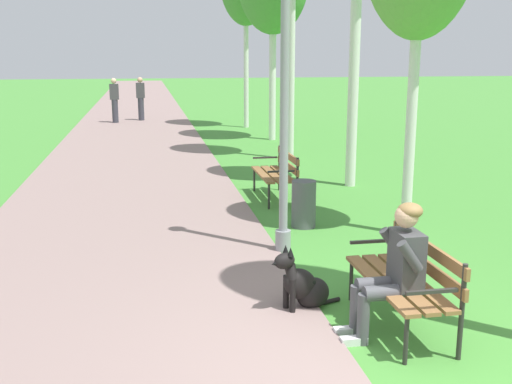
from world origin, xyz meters
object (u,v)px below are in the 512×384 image
at_px(park_bench_mid, 278,170).
at_px(lamp_post_near, 285,93).
at_px(person_seated_on_near_bench, 394,265).
at_px(pedestrian_further_distant, 141,99).
at_px(park_bench_near, 407,275).
at_px(pedestrian_distant, 115,101).
at_px(dog_black, 304,286).
at_px(litter_bin, 304,204).

distance_m(park_bench_mid, lamp_post_near, 3.37).
relative_size(person_seated_on_near_bench, pedestrian_further_distant, 0.76).
relative_size(park_bench_near, lamp_post_near, 0.38).
bearing_deg(person_seated_on_near_bench, park_bench_near, 39.93).
relative_size(park_bench_near, pedestrian_distant, 0.91).
height_order(park_bench_mid, pedestrian_distant, pedestrian_distant).
relative_size(person_seated_on_near_bench, dog_black, 1.55).
bearing_deg(person_seated_on_near_bench, pedestrian_distant, 100.06).
distance_m(lamp_post_near, pedestrian_distant, 15.85).
height_order(lamp_post_near, litter_bin, lamp_post_near).
relative_size(dog_black, lamp_post_near, 0.20).
relative_size(pedestrian_distant, pedestrian_further_distant, 1.00).
bearing_deg(park_bench_near, litter_bin, 91.41).
distance_m(park_bench_mid, pedestrian_further_distant, 13.50).
bearing_deg(person_seated_on_near_bench, park_bench_mid, 88.68).
height_order(park_bench_near, dog_black, park_bench_near).
bearing_deg(pedestrian_further_distant, park_bench_mid, -79.77).
relative_size(litter_bin, pedestrian_further_distant, 0.42).
height_order(park_bench_mid, litter_bin, park_bench_mid).
bearing_deg(person_seated_on_near_bench, pedestrian_further_distant, 96.91).
xyz_separation_m(litter_bin, pedestrian_further_distant, (-2.39, 15.10, 0.49)).
relative_size(person_seated_on_near_bench, lamp_post_near, 0.32).
distance_m(park_bench_near, dog_black, 1.03).
bearing_deg(park_bench_mid, lamp_post_near, -100.97).
height_order(person_seated_on_near_bench, litter_bin, person_seated_on_near_bench).
bearing_deg(litter_bin, pedestrian_further_distant, 99.01).
relative_size(dog_black, pedestrian_further_distant, 0.49).
height_order(person_seated_on_near_bench, pedestrian_further_distant, pedestrian_further_distant).
bearing_deg(litter_bin, lamp_post_near, -116.72).
xyz_separation_m(person_seated_on_near_bench, pedestrian_distant, (-3.21, 18.08, 0.16)).
xyz_separation_m(park_bench_near, lamp_post_near, (-0.65, 2.34, 1.54)).
bearing_deg(litter_bin, person_seated_on_near_bench, -91.92).
bearing_deg(park_bench_near, park_bench_mid, 90.88).
bearing_deg(park_bench_near, dog_black, 147.80).
height_order(park_bench_mid, dog_black, park_bench_mid).
height_order(park_bench_mid, pedestrian_further_distant, pedestrian_further_distant).
relative_size(park_bench_near, dog_black, 1.86).
distance_m(park_bench_near, park_bench_mid, 5.29).
bearing_deg(pedestrian_further_distant, litter_bin, -80.99).
bearing_deg(pedestrian_further_distant, park_bench_near, -82.39).
bearing_deg(park_bench_near, lamp_post_near, 105.58).
xyz_separation_m(lamp_post_near, pedestrian_distant, (-2.76, 15.56, -1.21)).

